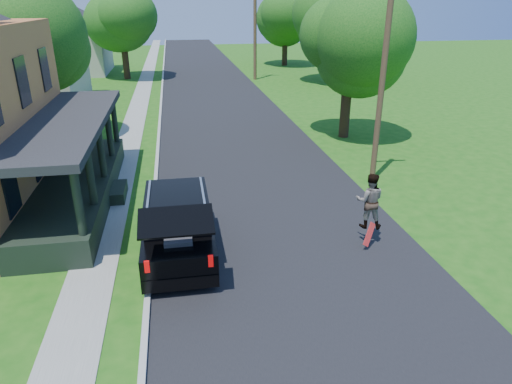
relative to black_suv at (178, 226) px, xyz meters
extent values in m
plane|color=#1B5811|center=(3.20, -1.50, -0.89)|extent=(140.00, 140.00, 0.00)
cube|color=black|center=(3.20, 18.50, -0.89)|extent=(8.00, 120.00, 0.02)
cube|color=#ACADA7|center=(-0.85, 18.50, -0.89)|extent=(0.15, 120.00, 0.12)
cube|color=gray|center=(-2.40, 18.50, -0.89)|extent=(1.30, 120.00, 0.03)
cube|color=gray|center=(-6.30, 4.50, -0.89)|extent=(6.50, 1.20, 0.03)
cube|color=black|center=(-3.60, 4.50, -0.44)|extent=(2.40, 10.00, 0.90)
cube|color=black|center=(-3.60, 4.50, 2.11)|extent=(2.60, 10.30, 0.25)
cube|color=#B1A99C|center=(-10.30, 22.50, 1.61)|extent=(8.00, 8.00, 5.00)
cube|color=#B1A99C|center=(-10.30, 38.50, 1.61)|extent=(8.00, 8.00, 5.00)
cube|color=black|center=(0.00, 0.00, -0.21)|extent=(1.94, 4.57, 0.88)
cube|color=black|center=(0.00, 0.16, 0.49)|extent=(1.77, 2.83, 0.57)
cube|color=black|center=(0.00, 0.16, 0.80)|extent=(1.81, 2.92, 0.08)
cube|color=black|center=(-0.01, -2.22, 1.24)|extent=(1.77, 0.95, 0.39)
cube|color=#333338|center=(-0.01, -1.36, 0.10)|extent=(0.73, 0.62, 0.47)
cube|color=silver|center=(-0.77, 0.16, 0.89)|extent=(0.07, 2.51, 0.06)
cube|color=silver|center=(0.77, 0.15, 0.89)|extent=(0.07, 2.51, 0.06)
cube|color=#990505|center=(-0.78, -2.25, 0.10)|extent=(0.12, 0.06, 0.31)
cube|color=#990505|center=(0.76, -2.26, 0.10)|extent=(0.12, 0.06, 0.31)
cylinder|color=black|center=(-0.83, 1.51, -0.54)|extent=(0.25, 0.71, 0.70)
cylinder|color=black|center=(0.84, 1.50, -0.54)|extent=(0.25, 0.71, 0.70)
cylinder|color=black|center=(-0.84, -1.50, -0.54)|extent=(0.25, 0.71, 0.70)
cylinder|color=black|center=(0.83, -1.51, -0.54)|extent=(0.25, 0.71, 0.70)
imported|color=black|center=(5.69, -0.30, 0.48)|extent=(1.00, 0.88, 1.73)
cube|color=#AC100E|center=(5.60, -0.71, -0.43)|extent=(0.51, 0.39, 0.67)
cylinder|color=black|center=(-6.48, 13.57, 0.51)|extent=(0.60, 0.60, 2.80)
sphere|color=#418122|center=(-6.48, 13.57, 3.76)|extent=(6.20, 6.20, 5.55)
sphere|color=#418122|center=(-6.06, 13.33, 5.00)|extent=(5.37, 5.37, 4.81)
sphere|color=#418122|center=(-7.00, 13.90, 4.38)|extent=(5.51, 5.51, 4.93)
cylinder|color=black|center=(-4.14, 33.46, 0.77)|extent=(0.71, 0.71, 3.32)
sphere|color=#418122|center=(-4.14, 33.46, 4.43)|extent=(7.14, 7.14, 6.00)
sphere|color=#418122|center=(-3.79, 33.06, 5.76)|extent=(6.19, 6.19, 5.20)
sphere|color=#418122|center=(-4.57, 33.99, 5.09)|extent=(6.35, 6.35, 5.33)
cylinder|color=black|center=(9.10, 11.01, 0.73)|extent=(0.67, 0.67, 3.23)
sphere|color=#418122|center=(9.10, 11.01, 3.80)|extent=(5.44, 5.44, 4.35)
sphere|color=#418122|center=(9.38, 10.62, 4.76)|extent=(4.71, 4.71, 3.77)
sphere|color=#418122|center=(8.76, 11.51, 4.28)|extent=(4.83, 4.83, 3.87)
cylinder|color=black|center=(14.18, 28.26, 0.79)|extent=(0.73, 0.73, 3.36)
sphere|color=#418122|center=(14.18, 28.26, 4.51)|extent=(7.99, 7.99, 6.11)
sphere|color=#418122|center=(14.43, 27.83, 5.86)|extent=(6.92, 6.92, 5.29)
sphere|color=#418122|center=(13.87, 28.82, 5.18)|extent=(7.10, 7.10, 5.43)
cylinder|color=black|center=(12.74, 40.26, 0.70)|extent=(0.78, 0.78, 3.17)
sphere|color=#418122|center=(12.74, 40.26, 4.18)|extent=(7.40, 7.40, 5.68)
sphere|color=#418122|center=(13.26, 40.12, 5.44)|extent=(6.41, 6.41, 4.92)
sphere|color=#418122|center=(12.09, 40.46, 4.81)|extent=(6.57, 6.57, 5.05)
cylinder|color=#4B3323|center=(8.01, 4.61, 3.18)|extent=(0.24, 0.24, 8.14)
cylinder|color=#4B3323|center=(7.70, 30.96, 3.66)|extent=(0.35, 0.35, 9.09)
camera|label=1|loc=(0.16, -11.96, 6.01)|focal=32.00mm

